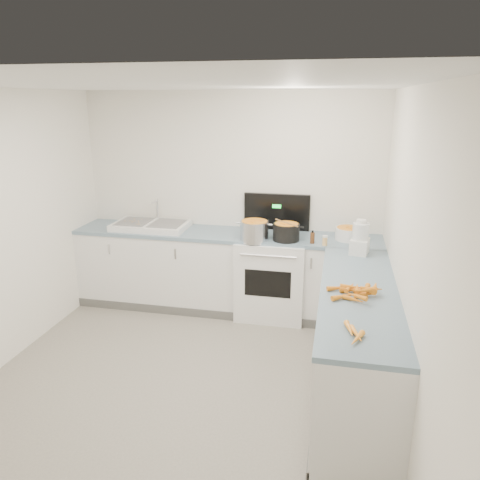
% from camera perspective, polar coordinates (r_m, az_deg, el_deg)
% --- Properties ---
extents(floor, '(3.50, 4.00, 0.00)m').
position_cam_1_polar(floor, '(4.25, -7.43, -17.80)').
color(floor, gray).
rests_on(floor, ground).
extents(ceiling, '(3.50, 4.00, 0.00)m').
position_cam_1_polar(ceiling, '(3.50, -9.04, 18.21)').
color(ceiling, white).
rests_on(ceiling, ground).
extents(wall_back, '(3.50, 0.00, 2.50)m').
position_cam_1_polar(wall_back, '(5.54, -1.10, 4.81)').
color(wall_back, white).
rests_on(wall_back, ground).
extents(wall_right, '(0.00, 4.00, 2.50)m').
position_cam_1_polar(wall_right, '(3.51, 19.82, -3.39)').
color(wall_right, white).
rests_on(wall_right, ground).
extents(counter_back, '(3.50, 0.62, 0.94)m').
position_cam_1_polar(counter_back, '(5.48, -1.76, -3.83)').
color(counter_back, white).
rests_on(counter_back, ground).
extents(counter_right, '(0.62, 2.20, 0.94)m').
position_cam_1_polar(counter_right, '(4.07, 13.92, -12.06)').
color(counter_right, white).
rests_on(counter_right, ground).
extents(stove, '(0.76, 0.65, 1.36)m').
position_cam_1_polar(stove, '(5.37, 3.93, -4.28)').
color(stove, white).
rests_on(stove, ground).
extents(sink, '(0.86, 0.52, 0.31)m').
position_cam_1_polar(sink, '(5.60, -10.79, 1.78)').
color(sink, white).
rests_on(sink, counter_back).
extents(steel_pot, '(0.36, 0.36, 0.23)m').
position_cam_1_polar(steel_pot, '(5.05, 1.77, 1.08)').
color(steel_pot, silver).
rests_on(steel_pot, stove).
extents(black_pot, '(0.37, 0.37, 0.20)m').
position_cam_1_polar(black_pot, '(5.05, 5.65, 0.86)').
color(black_pot, black).
rests_on(black_pot, stove).
extents(wooden_spoon, '(0.28, 0.27, 0.02)m').
position_cam_1_polar(wooden_spoon, '(5.02, 5.69, 2.09)').
color(wooden_spoon, '#AD7A47').
rests_on(wooden_spoon, black_pot).
extents(mixing_bowl, '(0.31, 0.31, 0.13)m').
position_cam_1_polar(mixing_bowl, '(5.19, 13.10, 0.75)').
color(mixing_bowl, white).
rests_on(mixing_bowl, counter_back).
extents(extract_bottle, '(0.05, 0.05, 0.12)m').
position_cam_1_polar(extract_bottle, '(4.98, 8.81, 0.24)').
color(extract_bottle, '#593319').
rests_on(extract_bottle, counter_back).
extents(spice_jar, '(0.05, 0.05, 0.09)m').
position_cam_1_polar(spice_jar, '(4.94, 10.30, -0.15)').
color(spice_jar, '#E5B266').
rests_on(spice_jar, counter_back).
extents(food_processor, '(0.21, 0.24, 0.35)m').
position_cam_1_polar(food_processor, '(4.72, 14.42, 0.09)').
color(food_processor, white).
rests_on(food_processor, counter_right).
extents(carrot_pile, '(0.43, 0.36, 0.09)m').
position_cam_1_polar(carrot_pile, '(3.77, 14.17, -6.01)').
color(carrot_pile, orange).
rests_on(carrot_pile, counter_right).
extents(peeled_carrots, '(0.14, 0.31, 0.04)m').
position_cam_1_polar(peeled_carrots, '(3.15, 13.75, -11.02)').
color(peeled_carrots, orange).
rests_on(peeled_carrots, counter_right).
extents(peelings, '(0.25, 0.25, 0.01)m').
position_cam_1_polar(peelings, '(5.66, -12.71, 2.23)').
color(peelings, tan).
rests_on(peelings, sink).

